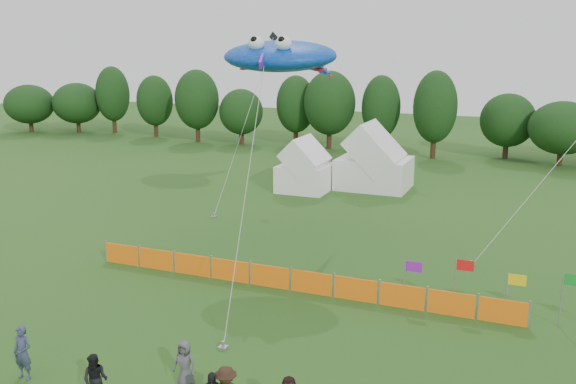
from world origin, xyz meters
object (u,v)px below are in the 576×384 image
at_px(spectator_b, 95,380).
at_px(tent_left, 305,169).
at_px(spectator_a, 23,353).
at_px(tent_right, 374,163).
at_px(stingray_kite, 284,56).
at_px(spectator_e, 185,364).
at_px(barrier_fence, 290,280).

bearing_deg(spectator_b, tent_left, 82.10).
height_order(spectator_a, spectator_b, spectator_a).
xyz_separation_m(tent_right, spectator_b, (-0.16, -31.73, -1.07)).
xyz_separation_m(tent_left, stingray_kite, (3.70, -12.78, 8.43)).
relative_size(tent_left, spectator_b, 2.21).
relative_size(tent_left, tent_right, 0.68).
distance_m(tent_right, stingray_kite, 17.56).
xyz_separation_m(spectator_b, stingray_kite, (-0.60, 16.19, 9.22)).
bearing_deg(tent_right, tent_left, -148.23).
bearing_deg(spectator_e, tent_left, 103.65).
bearing_deg(tent_right, spectator_e, -86.52).
bearing_deg(barrier_fence, spectator_a, -116.48).
xyz_separation_m(spectator_a, stingray_kite, (2.58, 15.85, 9.11)).
height_order(barrier_fence, spectator_b, spectator_b).
bearing_deg(tent_left, spectator_a, -87.77).
xyz_separation_m(barrier_fence, spectator_a, (-5.17, -10.39, 0.42)).
relative_size(spectator_e, stingray_kite, 0.08).
distance_m(tent_right, barrier_fence, 21.13).
height_order(spectator_b, spectator_e, spectator_b).
distance_m(spectator_b, spectator_e, 2.75).
bearing_deg(spectator_a, barrier_fence, 62.34).
xyz_separation_m(tent_left, tent_right, (4.45, 2.76, 0.28)).
height_order(tent_left, spectator_b, tent_left).
bearing_deg(tent_right, barrier_fence, -85.01).
height_order(tent_left, spectator_a, tent_left).
distance_m(tent_right, spectator_a, 31.58).
distance_m(spectator_b, stingray_kite, 18.64).
xyz_separation_m(barrier_fence, spectator_e, (-0.02, -8.81, 0.29)).
distance_m(spectator_a, spectator_e, 5.39).
bearing_deg(spectator_b, spectator_e, 27.88).
relative_size(spectator_a, spectator_e, 1.16).
relative_size(tent_right, stingray_kite, 0.28).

